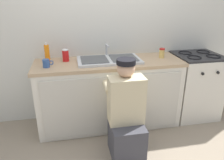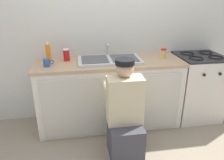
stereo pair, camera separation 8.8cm
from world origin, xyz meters
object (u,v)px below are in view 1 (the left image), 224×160
at_px(stove_range, 194,85).
at_px(condiment_jar, 162,53).
at_px(coffee_mug, 46,63).
at_px(plumber_person, 126,117).
at_px(soda_cup_red, 66,55).
at_px(sink_double_basin, 109,60).
at_px(soap_bottle_orange, 47,53).

relative_size(stove_range, condiment_jar, 7.36).
xyz_separation_m(stove_range, coffee_mug, (-2.03, -0.10, 0.49)).
bearing_deg(plumber_person, soda_cup_red, 129.04).
xyz_separation_m(stove_range, plumber_person, (-1.19, -0.65, -0.01)).
bearing_deg(sink_double_basin, condiment_jar, 1.43).
bearing_deg(soda_cup_red, coffee_mug, -137.16).
xyz_separation_m(sink_double_basin, soap_bottle_orange, (-0.76, 0.11, 0.09)).
bearing_deg(stove_range, soda_cup_red, 176.57).
height_order(plumber_person, condiment_jar, plumber_person).
distance_m(coffee_mug, soda_cup_red, 0.31).
height_order(stove_range, condiment_jar, condiment_jar).
bearing_deg(sink_double_basin, soda_cup_red, 168.91).
distance_m(coffee_mug, condiment_jar, 1.49).
height_order(plumber_person, soap_bottle_orange, soap_bottle_orange).
xyz_separation_m(soap_bottle_orange, condiment_jar, (1.49, -0.09, -0.05)).
relative_size(sink_double_basin, plumber_person, 0.72).
xyz_separation_m(sink_double_basin, plumber_person, (0.07, -0.65, -0.47)).
bearing_deg(soap_bottle_orange, coffee_mug, -90.03).
relative_size(sink_double_basin, condiment_jar, 6.25).
relative_size(sink_double_basin, soda_cup_red, 5.26).
distance_m(coffee_mug, soap_bottle_orange, 0.22).
relative_size(coffee_mug, soda_cup_red, 0.83).
relative_size(plumber_person, soap_bottle_orange, 4.42).
xyz_separation_m(soda_cup_red, soap_bottle_orange, (-0.22, 0.00, 0.04)).
bearing_deg(condiment_jar, stove_range, -2.16).
xyz_separation_m(sink_double_basin, soda_cup_red, (-0.54, 0.11, 0.06)).
relative_size(stove_range, soap_bottle_orange, 3.77).
relative_size(plumber_person, condiment_jar, 8.63).
bearing_deg(soda_cup_red, soap_bottle_orange, 179.85).
bearing_deg(coffee_mug, sink_double_basin, 7.51).
relative_size(sink_double_basin, soap_bottle_orange, 3.20).
bearing_deg(coffee_mug, soda_cup_red, 42.84).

